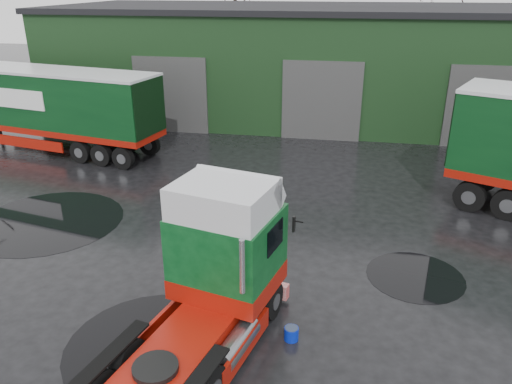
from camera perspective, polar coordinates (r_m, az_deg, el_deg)
ground at (r=14.00m, az=-4.88°, el=-10.12°), size 100.00×100.00×0.00m
warehouse at (r=31.62m, az=8.29°, el=14.63°), size 32.40×12.40×6.30m
hero_tractor at (r=10.51m, az=-7.38°, el=-10.81°), size 3.78×6.25×3.62m
trailer_left at (r=26.35m, az=-23.51°, el=8.68°), size 12.88×4.99×3.92m
wash_bucket at (r=11.93m, az=4.05°, el=-15.84°), size 0.44×0.44×0.31m
tree_back_a at (r=42.40m, az=-2.36°, el=19.08°), size 4.40×4.40×9.50m
tree_back_b at (r=42.00m, az=20.45°, el=16.33°), size 4.40×4.40×7.50m
puddle_0 at (r=12.04m, az=-11.60°, el=-16.86°), size 4.01×4.01×0.01m
puddle_1 at (r=14.84m, az=17.73°, el=-9.16°), size 2.70×2.70×0.01m
puddle_2 at (r=18.64m, az=-22.71°, el=-3.07°), size 5.09×5.09×0.01m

